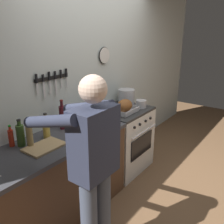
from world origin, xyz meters
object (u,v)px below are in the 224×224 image
(bottle_hot_sauce, at_px, (11,138))
(bottle_dish_soap, at_px, (75,118))
(bottle_olive_oil, at_px, (20,135))
(stock_pot, at_px, (126,96))
(stove, at_px, (123,139))
(saucepan, at_px, (141,104))
(person_cook, at_px, (93,163))
(cutting_board, at_px, (44,147))
(bottle_vinegar, at_px, (30,136))
(bottle_cooking_oil, at_px, (46,128))
(roasting_pan, at_px, (125,107))

(bottle_hot_sauce, distance_m, bottle_dish_soap, 0.75)
(bottle_olive_oil, bearing_deg, stock_pot, -1.16)
(stove, distance_m, saucepan, 0.57)
(person_cook, relative_size, cutting_board, 4.61)
(cutting_board, relative_size, bottle_hot_sauce, 1.70)
(bottle_vinegar, height_order, bottle_cooking_oil, bottle_vinegar)
(person_cook, height_order, bottle_dish_soap, person_cook)
(stock_pot, xyz_separation_m, cutting_board, (-1.66, -0.17, -0.09))
(saucepan, relative_size, bottle_olive_oil, 0.55)
(roasting_pan, distance_m, bottle_vinegar, 1.37)
(bottle_hot_sauce, bearing_deg, roasting_pan, -12.25)
(stock_pot, relative_size, cutting_board, 0.66)
(bottle_hot_sauce, distance_m, bottle_vinegar, 0.19)
(stock_pot, distance_m, bottle_dish_soap, 1.08)
(stove, relative_size, saucepan, 6.12)
(cutting_board, xyz_separation_m, bottle_vinegar, (-0.07, 0.12, 0.10))
(person_cook, height_order, cutting_board, person_cook)
(saucepan, height_order, bottle_cooking_oil, bottle_cooking_oil)
(person_cook, xyz_separation_m, bottle_dish_soap, (0.59, 0.77, 0.04))
(bottle_olive_oil, bearing_deg, roasting_pan, -10.21)
(roasting_pan, relative_size, cutting_board, 0.98)
(stove, bearing_deg, stock_pot, 24.98)
(saucepan, xyz_separation_m, cutting_board, (-1.61, 0.10, -0.04))
(bottle_olive_oil, bearing_deg, stove, -6.40)
(saucepan, bearing_deg, bottle_cooking_oil, 169.64)
(stove, relative_size, bottle_dish_soap, 4.02)
(bottle_dish_soap, bearing_deg, saucepan, -14.73)
(stock_pot, xyz_separation_m, bottle_cooking_oil, (-1.50, -0.01, 0.01))
(roasting_pan, xyz_separation_m, cutting_board, (-1.29, 0.04, -0.07))
(stock_pot, relative_size, bottle_olive_oil, 0.90)
(roasting_pan, distance_m, bottle_hot_sauce, 1.49)
(person_cook, bearing_deg, stock_pot, -55.79)
(bottle_vinegar, bearing_deg, stock_pot, 1.92)
(cutting_board, bearing_deg, bottle_olive_oil, 115.43)
(stove, bearing_deg, cutting_board, -178.18)
(bottle_olive_oil, xyz_separation_m, bottle_hot_sauce, (-0.06, 0.06, -0.02))
(roasting_pan, relative_size, stock_pot, 1.48)
(stove, xyz_separation_m, stock_pot, (0.28, 0.13, 0.55))
(person_cook, height_order, stock_pot, person_cook)
(stove, relative_size, person_cook, 0.54)
(saucepan, height_order, bottle_hot_sauce, bottle_hot_sauce)
(cutting_board, bearing_deg, person_cook, -90.95)
(cutting_board, bearing_deg, roasting_pan, -1.80)
(stock_pot, relative_size, bottle_cooking_oil, 0.91)
(bottle_olive_oil, distance_m, bottle_hot_sauce, 0.09)
(roasting_pan, height_order, bottle_cooking_oil, bottle_cooking_oil)
(roasting_pan, bearing_deg, bottle_olive_oil, 169.79)
(bottle_dish_soap, bearing_deg, bottle_vinegar, -175.50)
(bottle_vinegar, distance_m, bottle_cooking_oil, 0.23)
(roasting_pan, bearing_deg, saucepan, -11.29)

